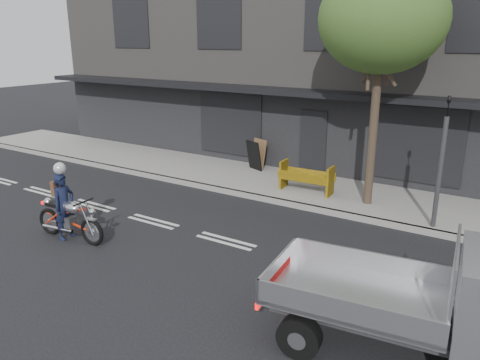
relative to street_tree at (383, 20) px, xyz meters
name	(u,v)px	position (x,y,z in m)	size (l,w,h in m)	color
ground	(226,241)	(-2.20, -4.20, -5.28)	(80.00, 80.00, 0.00)	black
sidewalk	(306,189)	(-2.20, 0.50, -5.20)	(32.00, 3.20, 0.15)	gray
kerb	(283,202)	(-2.20, -1.10, -5.20)	(32.00, 0.20, 0.15)	gray
building_main	(376,58)	(-2.20, 7.10, -1.28)	(26.00, 10.00, 8.00)	slate
street_tree	(383,20)	(0.00, 0.00, 0.00)	(3.40, 3.40, 6.74)	#382B21
traffic_light_pole	(440,170)	(2.00, -0.85, -3.63)	(0.12, 0.12, 3.50)	#2D2D30
motorcycle	(69,218)	(-5.54, -6.15, -4.71)	(2.15, 0.62, 1.10)	black
rider	(64,206)	(-5.69, -6.15, -4.44)	(0.61, 0.40, 1.67)	#121832
construction_barrier	(303,179)	(-1.98, -0.24, -4.65)	(1.71, 0.68, 0.96)	yellow
sandwich_board	(254,155)	(-4.67, 1.31, -4.58)	(0.69, 0.46, 1.09)	black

